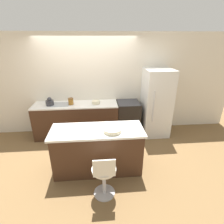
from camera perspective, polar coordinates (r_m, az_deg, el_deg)
ground_plane at (r=4.64m, az=-7.40°, el=-9.10°), size 14.00×14.00×0.00m
wall_back at (r=4.72m, az=-7.95°, el=8.72°), size 8.00×0.06×2.60m
back_counter at (r=4.73m, az=-11.45°, el=-2.53°), size 2.14×0.60×0.90m
kitchen_island at (r=3.49m, az=-4.65°, el=-12.16°), size 1.73×0.65×0.89m
oven_range at (r=4.76m, az=5.18°, el=-1.92°), size 0.58×0.61×0.90m
refrigerator at (r=4.73m, az=14.19°, el=2.88°), size 0.68×0.73×1.76m
stool_chair at (r=3.00m, az=-2.60°, el=-20.32°), size 0.40×0.40×0.84m
kettle at (r=4.62m, az=-19.68°, el=3.09°), size 0.20×0.20×0.20m
mixing_bowl at (r=4.48m, az=-5.30°, el=3.21°), size 0.20×0.20×0.07m
canister_jar at (r=4.52m, az=-13.30°, el=3.44°), size 0.13×0.13×0.16m
fruit_bowl at (r=3.15m, az=0.14°, el=-5.95°), size 0.32×0.32×0.07m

